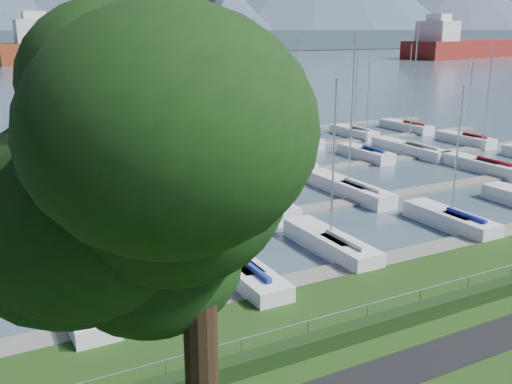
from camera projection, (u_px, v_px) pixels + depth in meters
path at (435, 358)px, 22.38m from camera, size 160.00×2.00×0.04m
hedge at (391, 321)px, 24.49m from camera, size 80.00×0.70×0.70m
fence at (386, 299)px, 24.60m from camera, size 80.00×0.04×0.04m
docks at (177, 188)px, 47.06m from camera, size 90.00×41.60×0.25m
tree at (121, 194)px, 10.73m from camera, size 5.91×8.56×13.35m
crane at (208, 112)px, 50.77m from camera, size 6.38×13.22×22.35m
cargo_ship_mid at (109, 52)px, 226.51m from camera, size 89.94×19.14×21.50m
cargo_ship_east at (471, 49)px, 270.98m from camera, size 95.50×36.46×21.50m
sailboat_fleet at (140, 117)px, 47.18m from camera, size 75.19×49.52×13.76m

